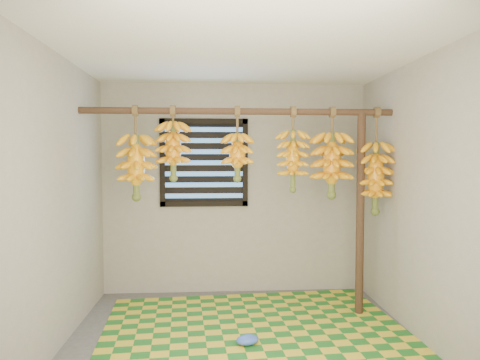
{
  "coord_description": "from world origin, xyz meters",
  "views": [
    {
      "loc": [
        -0.26,
        -3.41,
        1.56
      ],
      "look_at": [
        0.0,
        0.55,
        1.35
      ],
      "focal_mm": 32.0,
      "sensor_mm": 36.0,
      "label": 1
    }
  ],
  "objects": [
    {
      "name": "banana_bunch_b",
      "position": [
        -0.63,
        0.7,
        1.62
      ],
      "size": [
        0.31,
        0.31,
        0.71
      ],
      "color": "brown",
      "rests_on": "hanging_pole"
    },
    {
      "name": "support_post",
      "position": [
        1.2,
        0.7,
        1.0
      ],
      "size": [
        0.08,
        0.08,
        2.0
      ],
      "primitive_type": "cylinder",
      "color": "#493121",
      "rests_on": "floor"
    },
    {
      "name": "plastic_bag",
      "position": [
        0.03,
        0.04,
        0.05
      ],
      "size": [
        0.23,
        0.19,
        0.08
      ],
      "primitive_type": "ellipsoid",
      "rotation": [
        0.0,
        0.0,
        0.28
      ],
      "color": "#3152B9",
      "rests_on": "woven_mat"
    },
    {
      "name": "banana_bunch_c",
      "position": [
        -0.02,
        0.7,
        1.57
      ],
      "size": [
        0.29,
        0.29,
        0.71
      ],
      "color": "brown",
      "rests_on": "hanging_pole"
    },
    {
      "name": "ceiling",
      "position": [
        0.0,
        0.0,
        2.4
      ],
      "size": [
        3.0,
        3.0,
        0.01
      ],
      "primitive_type": "cube",
      "color": "silver",
      "rests_on": "wall_back"
    },
    {
      "name": "banana_bunch_f",
      "position": [
        1.35,
        0.7,
        1.36
      ],
      "size": [
        0.32,
        0.32,
        1.04
      ],
      "color": "brown",
      "rests_on": "hanging_pole"
    },
    {
      "name": "window",
      "position": [
        -0.35,
        1.48,
        1.5
      ],
      "size": [
        1.0,
        0.04,
        1.0
      ],
      "color": "black",
      "rests_on": "wall_back"
    },
    {
      "name": "woven_mat",
      "position": [
        0.13,
        0.27,
        0.01
      ],
      "size": [
        2.86,
        2.36,
        0.01
      ],
      "primitive_type": "cube",
      "rotation": [
        0.0,
        0.0,
        0.07
      ],
      "color": "#1C601E",
      "rests_on": "floor"
    },
    {
      "name": "wall_left",
      "position": [
        -1.5,
        0.0,
        1.2
      ],
      "size": [
        0.01,
        3.0,
        2.4
      ],
      "primitive_type": "cube",
      "color": "gray",
      "rests_on": "floor"
    },
    {
      "name": "banana_bunch_d",
      "position": [
        0.52,
        0.7,
        1.53
      ],
      "size": [
        0.31,
        0.31,
        0.82
      ],
      "color": "brown",
      "rests_on": "hanging_pole"
    },
    {
      "name": "banana_bunch_e",
      "position": [
        0.91,
        0.7,
        1.49
      ],
      "size": [
        0.38,
        0.38,
        0.88
      ],
      "color": "brown",
      "rests_on": "hanging_pole"
    },
    {
      "name": "wall_back",
      "position": [
        0.0,
        1.5,
        1.2
      ],
      "size": [
        3.0,
        0.01,
        2.4
      ],
      "primitive_type": "cube",
      "color": "gray",
      "rests_on": "floor"
    },
    {
      "name": "banana_bunch_a",
      "position": [
        -0.98,
        0.7,
        1.47
      ],
      "size": [
        0.34,
        0.34,
        0.89
      ],
      "color": "brown",
      "rests_on": "hanging_pole"
    },
    {
      "name": "wall_right",
      "position": [
        1.5,
        0.0,
        1.2
      ],
      "size": [
        0.01,
        3.0,
        2.4
      ],
      "primitive_type": "cube",
      "color": "gray",
      "rests_on": "floor"
    },
    {
      "name": "floor",
      "position": [
        0.0,
        0.0,
        -0.01
      ],
      "size": [
        3.0,
        3.0,
        0.01
      ],
      "primitive_type": "cube",
      "color": "#494949",
      "rests_on": "ground"
    },
    {
      "name": "hanging_pole",
      "position": [
        0.0,
        0.7,
        2.0
      ],
      "size": [
        3.0,
        0.06,
        0.06
      ],
      "primitive_type": "cylinder",
      "rotation": [
        0.0,
        1.57,
        0.0
      ],
      "color": "#493121",
      "rests_on": "wall_left"
    }
  ]
}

